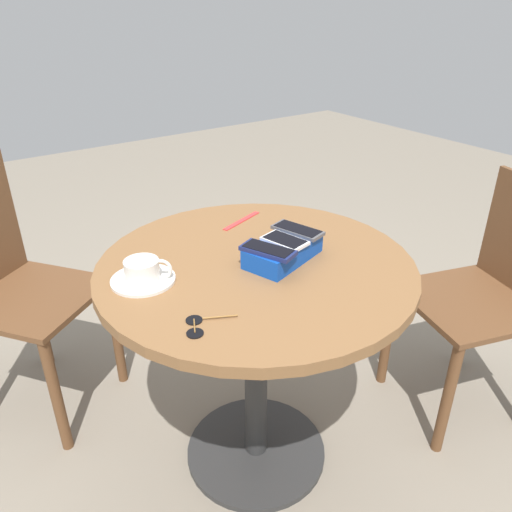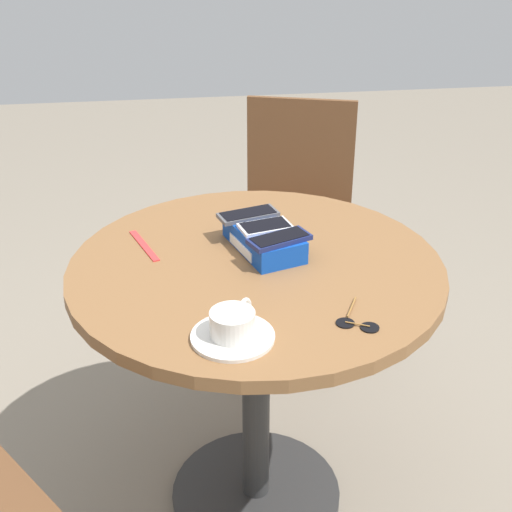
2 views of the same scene
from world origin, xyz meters
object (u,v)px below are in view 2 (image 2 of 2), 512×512
object	(u,v)px
coffee_cup	(233,323)
phone_navy	(279,238)
sunglasses	(357,323)
chair_near_window	(295,221)
round_table	(256,320)
phone_box	(264,239)
phone_white	(265,226)
lanyard_strap	(144,246)
phone_gray	(249,214)
saucer	(233,337)

from	to	relation	value
coffee_cup	phone_navy	bearing A→B (deg)	154.93
sunglasses	chair_near_window	world-z (taller)	chair_near_window
round_table	phone_box	bearing A→B (deg)	158.31
phone_white	lanyard_strap	world-z (taller)	phone_white
phone_gray	saucer	size ratio (longest dim) A/B	0.96
sunglasses	chair_near_window	bearing A→B (deg)	175.73
phone_navy	lanyard_strap	distance (m)	0.33
phone_white	saucer	distance (m)	0.38
saucer	phone_navy	bearing A→B (deg)	154.85
lanyard_strap	chair_near_window	xyz separation A→B (m)	(-0.66, 0.49, -0.28)
phone_navy	sunglasses	size ratio (longest dim) A/B	1.20
saucer	sunglasses	size ratio (longest dim) A/B	1.26
saucer	sunglasses	bearing A→B (deg)	93.97
round_table	coffee_cup	xyz separation A→B (m)	(0.28, -0.08, 0.19)
chair_near_window	sunglasses	bearing A→B (deg)	-4.27
phone_navy	chair_near_window	size ratio (longest dim) A/B	0.18
round_table	saucer	bearing A→B (deg)	-16.26
phone_white	coffee_cup	bearing A→B (deg)	-17.65
phone_navy	coffee_cup	xyz separation A→B (m)	(0.29, -0.13, -0.03)
chair_near_window	phone_gray	bearing A→B (deg)	-20.53
phone_white	round_table	bearing A→B (deg)	-23.65
phone_box	phone_white	world-z (taller)	phone_white
phone_gray	phone_white	xyz separation A→B (m)	(0.07, 0.03, -0.00)
round_table	phone_box	xyz separation A→B (m)	(-0.07, 0.03, 0.18)
saucer	lanyard_strap	xyz separation A→B (m)	(-0.41, -0.17, -0.00)
round_table	saucer	distance (m)	0.34
coffee_cup	chair_near_window	bearing A→B (deg)	163.14
phone_white	phone_navy	world-z (taller)	phone_navy
phone_white	lanyard_strap	bearing A→B (deg)	-100.26
phone_white	sunglasses	world-z (taller)	phone_white
phone_gray	chair_near_window	world-z (taller)	chair_near_window
chair_near_window	phone_box	bearing A→B (deg)	-16.69
sunglasses	round_table	bearing A→B (deg)	-148.90
phone_box	chair_near_window	bearing A→B (deg)	163.31
phone_white	coffee_cup	xyz separation A→B (m)	(0.36, -0.11, -0.02)
phone_navy	chair_near_window	world-z (taller)	chair_near_window
round_table	lanyard_strap	xyz separation A→B (m)	(-0.12, -0.25, 0.15)
phone_box	lanyard_strap	world-z (taller)	phone_box
round_table	lanyard_strap	world-z (taller)	lanyard_strap
phone_white	coffee_cup	distance (m)	0.37
lanyard_strap	sunglasses	xyz separation A→B (m)	(0.39, 0.41, 0.00)
phone_white	sunglasses	size ratio (longest dim) A/B	1.03
phone_box	phone_white	xyz separation A→B (m)	(-0.00, 0.00, 0.03)
coffee_cup	chair_near_window	size ratio (longest dim) A/B	0.13
phone_navy	coffee_cup	size ratio (longest dim) A/B	1.42
round_table	phone_white	xyz separation A→B (m)	(-0.07, 0.03, 0.21)
phone_gray	phone_white	size ratio (longest dim) A/B	1.17
phone_navy	sunglasses	world-z (taller)	phone_navy
phone_white	phone_navy	xyz separation A→B (m)	(0.07, 0.02, 0.00)
phone_navy	coffee_cup	bearing A→B (deg)	-25.07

